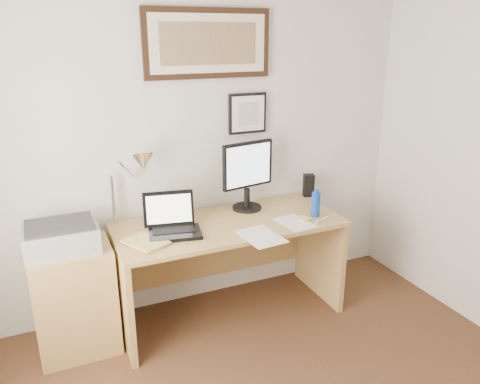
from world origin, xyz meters
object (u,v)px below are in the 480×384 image
book (133,248)px  laptop (173,224)px  water_bottle (316,204)px  lcd_monitor (248,172)px  side_cabinet (76,299)px  desk (225,248)px  printer (61,237)px

book → laptop: laptop is taller
water_bottle → laptop: 1.04m
lcd_monitor → side_cabinet: bearing=-174.0°
desk → lcd_monitor: lcd_monitor is taller
lcd_monitor → printer: (-1.34, -0.14, -0.22)m
water_bottle → laptop: (-1.03, 0.14, -0.03)m
desk → laptop: (-0.41, -0.09, 0.29)m
book → lcd_monitor: (0.94, 0.35, 0.28)m
laptop → water_bottle: bearing=-7.5°
book → lcd_monitor: size_ratio=0.52×
side_cabinet → book: size_ratio=2.69×
lcd_monitor → laptop: bearing=-163.1°
water_bottle → book: bearing=-179.3°
water_bottle → printer: bearing=173.7°
side_cabinet → lcd_monitor: 1.47m
side_cabinet → book: bearing=-30.2°
printer → book: bearing=-27.8°
side_cabinet → desk: size_ratio=0.46×
water_bottle → book: size_ratio=0.66×
side_cabinet → desk: desk is taller
laptop → lcd_monitor: (0.64, 0.19, 0.23)m
side_cabinet → water_bottle: 1.77m
book → desk: bearing=19.0°
desk → side_cabinet: bearing=-178.1°
book → lcd_monitor: 1.04m
water_bottle → desk: water_bottle is taller
laptop → lcd_monitor: lcd_monitor is taller
side_cabinet → printer: printer is taller
side_cabinet → water_bottle: (1.70, -0.19, 0.48)m
book → lcd_monitor: bearing=20.2°
desk → laptop: laptop is taller
book → laptop: size_ratio=0.71×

